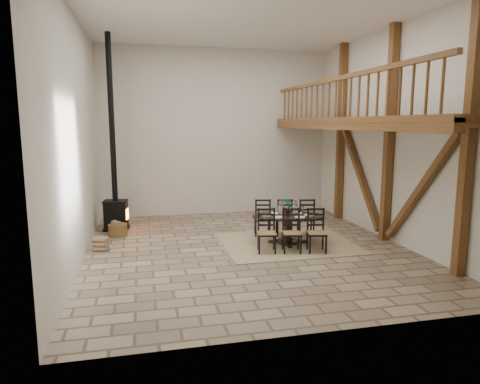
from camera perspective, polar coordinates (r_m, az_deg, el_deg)
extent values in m
plane|color=tan|center=(9.67, 1.08, -7.55)|extent=(8.00, 8.00, 0.00)
cube|color=silver|center=(13.19, -3.13, 7.92)|extent=(7.00, 0.02, 5.00)
cube|color=silver|center=(5.48, 11.40, 6.04)|extent=(7.00, 0.02, 5.00)
cube|color=silver|center=(9.08, -20.99, 6.78)|extent=(0.02, 8.00, 5.00)
cube|color=silver|center=(10.68, 19.83, 7.11)|extent=(0.02, 8.00, 5.00)
cube|color=white|center=(9.53, 1.18, 22.62)|extent=(7.00, 8.00, 0.02)
cube|color=brown|center=(8.60, 28.18, 6.21)|extent=(0.18, 0.18, 5.00)
cube|color=brown|center=(10.61, 19.28, 7.13)|extent=(0.18, 0.18, 5.00)
cube|color=brown|center=(12.80, 13.29, 7.65)|extent=(0.18, 0.18, 5.00)
cube|color=brown|center=(9.67, 22.85, 0.22)|extent=(0.14, 2.16, 2.54)
cube|color=brown|center=(11.77, 15.77, 2.07)|extent=(0.14, 2.16, 2.54)
cube|color=brown|center=(10.61, 19.36, 8.75)|extent=(0.20, 7.80, 0.20)
cube|color=brown|center=(10.26, 16.12, 9.19)|extent=(1.60, 7.80, 0.12)
cube|color=brown|center=(9.94, 12.52, 8.76)|extent=(0.18, 7.80, 0.22)
cube|color=brown|center=(9.99, 12.73, 14.50)|extent=(0.09, 7.60, 0.09)
cube|color=brown|center=(9.96, 12.64, 12.10)|extent=(0.06, 7.60, 0.86)
cube|color=tan|center=(10.13, 6.32, -6.78)|extent=(3.00, 2.50, 0.02)
ellipsoid|color=black|center=(9.97, 6.39, -3.21)|extent=(1.81, 1.31, 0.04)
cylinder|color=black|center=(10.05, 6.36, -5.09)|extent=(0.16, 0.16, 0.60)
cylinder|color=black|center=(10.12, 6.33, -6.57)|extent=(0.51, 0.51, 0.06)
cube|color=#AC844F|center=(9.27, 3.59, -5.53)|extent=(0.47, 0.45, 0.04)
cube|color=black|center=(9.33, 3.57, -6.88)|extent=(0.45, 0.45, 0.41)
cube|color=black|center=(9.37, 3.52, -3.78)|extent=(0.34, 0.11, 0.54)
cube|color=#AC844F|center=(9.32, 6.92, -5.49)|extent=(0.47, 0.45, 0.04)
cube|color=black|center=(9.38, 6.89, -6.83)|extent=(0.45, 0.45, 0.41)
cube|color=black|center=(9.43, 6.81, -3.75)|extent=(0.34, 0.11, 0.54)
cube|color=#AC844F|center=(9.41, 10.20, -5.43)|extent=(0.47, 0.45, 0.04)
cube|color=black|center=(9.47, 10.16, -6.76)|extent=(0.45, 0.45, 0.41)
cube|color=black|center=(9.52, 10.05, -3.71)|extent=(0.34, 0.11, 0.54)
cube|color=#AC844F|center=(10.67, 3.00, -3.57)|extent=(0.47, 0.45, 0.04)
cube|color=black|center=(10.72, 2.99, -4.75)|extent=(0.45, 0.45, 0.41)
cube|color=black|center=(10.45, 3.07, -2.43)|extent=(0.34, 0.11, 0.54)
cube|color=#AC844F|center=(10.72, 5.89, -3.54)|extent=(0.47, 0.45, 0.04)
cube|color=black|center=(10.77, 5.87, -4.72)|extent=(0.45, 0.45, 0.41)
cube|color=black|center=(10.50, 6.02, -2.41)|extent=(0.34, 0.11, 0.54)
cube|color=#AC844F|center=(10.79, 8.75, -3.51)|extent=(0.47, 0.45, 0.04)
cube|color=black|center=(10.84, 8.72, -4.68)|extent=(0.45, 0.45, 0.41)
cube|color=black|center=(10.57, 8.93, -2.39)|extent=(0.34, 0.11, 0.54)
cube|color=white|center=(9.96, 6.39, -3.06)|extent=(1.37, 0.88, 0.01)
cube|color=white|center=(9.95, 6.40, -2.59)|extent=(0.85, 0.43, 0.18)
cylinder|color=white|center=(9.91, 5.48, -2.14)|extent=(0.12, 0.12, 0.34)
cylinder|color=white|center=(9.95, 7.34, -2.13)|extent=(0.12, 0.12, 0.34)
cylinder|color=silver|center=(9.93, 5.47, -2.65)|extent=(0.06, 0.06, 0.16)
cylinder|color=silver|center=(9.97, 7.33, -2.64)|extent=(0.06, 0.06, 0.16)
imported|color=#4C723F|center=(9.97, 6.38, -1.98)|extent=(0.22, 0.17, 0.38)
cube|color=black|center=(11.76, -16.12, -4.65)|extent=(0.67, 0.55, 0.09)
cube|color=black|center=(11.68, -16.20, -2.86)|extent=(0.62, 0.49, 0.66)
cube|color=#FF590C|center=(11.63, -14.79, -2.85)|extent=(0.05, 0.26, 0.26)
cube|color=black|center=(11.61, -16.28, -1.17)|extent=(0.66, 0.54, 0.04)
cylinder|color=black|center=(11.44, -16.76, 9.35)|extent=(0.14, 0.14, 4.21)
cylinder|color=brown|center=(11.11, -15.99, -4.91)|extent=(0.46, 0.46, 0.30)
cube|color=tan|center=(11.07, -16.03, -3.97)|extent=(0.25, 0.25, 0.09)
cube|color=tan|center=(9.94, -18.11, -6.61)|extent=(0.35, 0.29, 0.32)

